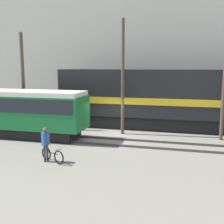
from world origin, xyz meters
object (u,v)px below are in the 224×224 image
at_px(freight_locomotive, 165,98).
at_px(utility_pole_left, 23,81).
at_px(streetcar, 18,110).
at_px(utility_pole_center, 123,78).
at_px(person, 46,141).
at_px(bicycle, 52,155).
at_px(utility_pole_right, 224,84).

height_order(freight_locomotive, utility_pole_left, utility_pole_left).
bearing_deg(streetcar, freight_locomotive, 27.81).
bearing_deg(utility_pole_center, freight_locomotive, 42.00).
xyz_separation_m(freight_locomotive, person, (-5.24, -9.29, -1.32)).
xyz_separation_m(freight_locomotive, utility_pole_center, (-2.80, -2.52, 1.59)).
relative_size(freight_locomotive, person, 9.14).
bearing_deg(bicycle, utility_pole_left, 130.14).
height_order(utility_pole_center, utility_pole_right, utility_pole_center).
bearing_deg(utility_pole_center, bicycle, -107.08).
distance_m(freight_locomotive, utility_pole_right, 4.75).
bearing_deg(utility_pole_left, utility_pole_right, 0.00).
bearing_deg(bicycle, utility_pole_center, 72.92).
bearing_deg(utility_pole_center, utility_pole_left, 180.00).
distance_m(streetcar, utility_pole_left, 3.29).
relative_size(streetcar, utility_pole_right, 1.30).
relative_size(utility_pole_center, utility_pole_right, 1.09).
bearing_deg(bicycle, person, 177.47).
bearing_deg(person, utility_pole_center, 70.13).
bearing_deg(utility_pole_center, streetcar, -159.55).
relative_size(utility_pole_left, utility_pole_right, 1.00).
distance_m(bicycle, utility_pole_center, 7.98).
relative_size(utility_pole_left, utility_pole_center, 0.91).
xyz_separation_m(freight_locomotive, bicycle, (-4.88, -9.30, -2.05)).
distance_m(person, utility_pole_left, 9.01).
distance_m(streetcar, person, 6.09).
distance_m(bicycle, utility_pole_right, 11.52).
relative_size(freight_locomotive, utility_pole_center, 2.02).
bearing_deg(utility_pole_right, freight_locomotive, 146.66).
bearing_deg(streetcar, utility_pole_right, 10.66).
height_order(streetcar, utility_pole_center, utility_pole_center).
height_order(bicycle, utility_pole_right, utility_pole_right).
xyz_separation_m(streetcar, bicycle, (4.66, -4.27, -1.46)).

